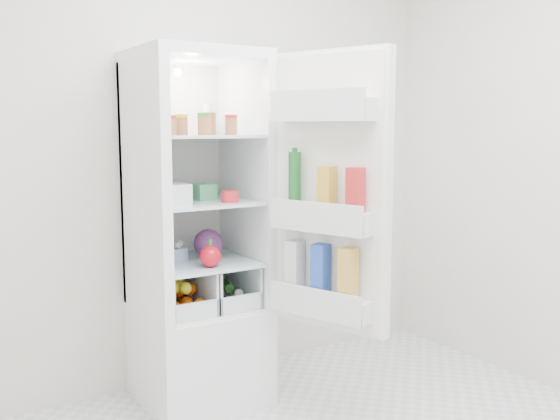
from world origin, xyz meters
TOP-DOWN VIEW (x-y plane):
  - room_walls at (0.00, 0.00)m, footprint 3.02×3.02m
  - refrigerator at (-0.20, 1.25)m, footprint 0.60×0.60m
  - shelf_low at (-0.20, 1.19)m, footprint 0.49×0.53m
  - shelf_mid at (-0.20, 1.19)m, footprint 0.49×0.53m
  - shelf_top at (-0.20, 1.19)m, footprint 0.49×0.53m
  - crisper_left at (-0.32, 1.19)m, footprint 0.23×0.46m
  - crisper_right at (-0.08, 1.19)m, footprint 0.23×0.46m
  - condiment_jars at (-0.24, 1.07)m, footprint 0.38×0.16m
  - squeeze_bottle at (-0.08, 1.32)m, footprint 0.05×0.05m
  - tub_white at (-0.37, 1.12)m, footprint 0.16×0.16m
  - tin_red at (-0.10, 1.03)m, footprint 0.10×0.10m
  - foil_tray at (-0.36, 1.23)m, footprint 0.17×0.15m
  - tub_green at (-0.16, 1.22)m, footprint 0.11×0.15m
  - red_cabbage at (-0.13, 1.22)m, footprint 0.15×0.15m
  - bell_pepper at (-0.22, 1.02)m, footprint 0.11×0.11m
  - mushroom_bowl at (-0.32, 1.24)m, footprint 0.18×0.18m
  - citrus_pile at (-0.32, 1.16)m, footprint 0.20×0.31m
  - veg_pile at (-0.07, 1.18)m, footprint 0.16×0.30m
  - fridge_door at (0.20, 0.63)m, footprint 0.35×0.58m

SIDE VIEW (x-z plane):
  - veg_pile at x=-0.07m, z-range 0.51..0.61m
  - citrus_pile at x=-0.32m, z-range 0.50..0.66m
  - crisper_left at x=-0.32m, z-range 0.50..0.72m
  - crisper_right at x=-0.08m, z-range 0.50..0.72m
  - refrigerator at x=-0.20m, z-range -0.23..1.57m
  - shelf_low at x=-0.20m, z-range 0.73..0.75m
  - mushroom_bowl at x=-0.32m, z-range 0.75..0.82m
  - bell_pepper at x=-0.22m, z-range 0.75..0.85m
  - red_cabbage at x=-0.13m, z-range 0.75..0.90m
  - shelf_mid at x=-0.20m, z-range 1.04..1.06m
  - foil_tray at x=-0.36m, z-range 1.06..1.09m
  - tin_red at x=-0.10m, z-range 1.06..1.11m
  - fridge_door at x=0.20m, z-range 0.44..1.74m
  - tub_green at x=-0.16m, z-range 1.06..1.14m
  - tub_white at x=-0.37m, z-range 1.06..1.16m
  - shelf_top at x=-0.20m, z-range 1.37..1.39m
  - condiment_jars at x=-0.24m, z-range 1.39..1.47m
  - squeeze_bottle at x=-0.08m, z-range 1.39..1.55m
  - room_walls at x=0.00m, z-range 0.29..2.90m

